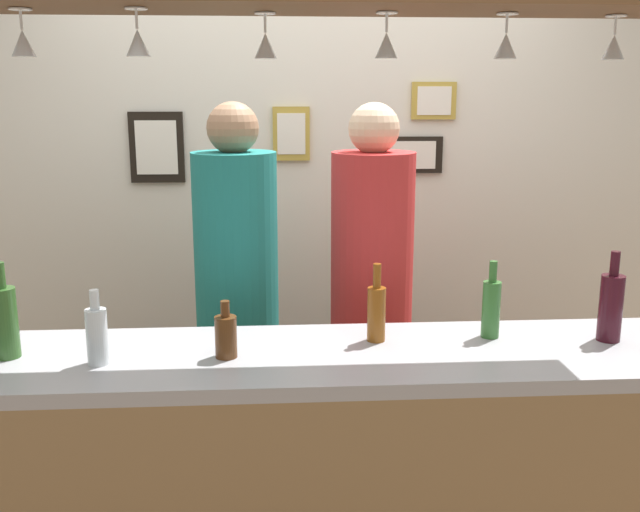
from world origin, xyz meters
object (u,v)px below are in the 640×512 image
object	(u,v)px
picture_frame_crest	(291,134)
bottle_champagne_green	(4,320)
person_left_teal_shirt	(237,274)
bottle_beer_brown_stubby	(226,335)
person_middle_red_shirt	(372,272)
bottle_beer_amber_tall	(376,311)
bottle_soda_clear	(97,334)
picture_frame_lower_pair	(412,155)
picture_frame_upper_small	(434,101)
picture_frame_caricature	(157,147)
bottle_wine_dark_red	(611,306)
bottle_beer_green_import	(491,307)

from	to	relation	value
picture_frame_crest	bottle_champagne_green	bearing A→B (deg)	-123.44
person_left_teal_shirt	bottle_beer_brown_stubby	bearing A→B (deg)	-89.71
person_middle_red_shirt	bottle_beer_amber_tall	bearing A→B (deg)	-96.46
person_middle_red_shirt	bottle_soda_clear	bearing A→B (deg)	-140.02
bottle_soda_clear	picture_frame_lower_pair	world-z (taller)	picture_frame_lower_pair
person_middle_red_shirt	picture_frame_upper_small	size ratio (longest dim) A/B	7.94
bottle_beer_brown_stubby	picture_frame_lower_pair	distance (m)	1.72
bottle_beer_brown_stubby	picture_frame_crest	distance (m)	1.55
person_middle_red_shirt	bottle_soda_clear	xyz separation A→B (m)	(-0.93, -0.78, 0.02)
person_middle_red_shirt	bottle_beer_amber_tall	distance (m)	0.64
person_middle_red_shirt	picture_frame_caricature	distance (m)	1.27
bottle_beer_amber_tall	bottle_wine_dark_red	xyz separation A→B (m)	(0.76, -0.05, 0.02)
bottle_soda_clear	picture_frame_upper_small	bearing A→B (deg)	47.87
bottle_beer_green_import	bottle_wine_dark_red	size ratio (longest dim) A/B	0.87
person_middle_red_shirt	picture_frame_upper_small	bearing A→B (deg)	60.19
bottle_beer_green_import	picture_frame_upper_small	distance (m)	1.46
bottle_beer_amber_tall	bottle_beer_brown_stubby	size ratio (longest dim) A/B	1.44
person_left_teal_shirt	bottle_champagne_green	xyz separation A→B (m)	(-0.67, -0.71, 0.04)
bottle_beer_green_import	bottle_beer_amber_tall	distance (m)	0.39
bottle_champagne_green	person_middle_red_shirt	bearing A→B (deg)	29.97
person_middle_red_shirt	bottle_wine_dark_red	xyz separation A→B (m)	(0.69, -0.68, 0.05)
picture_frame_upper_small	picture_frame_lower_pair	size ratio (longest dim) A/B	0.73
bottle_beer_amber_tall	bottle_wine_dark_red	world-z (taller)	bottle_wine_dark_red
picture_frame_upper_small	bottle_beer_amber_tall	bearing A→B (deg)	-109.35
bottle_champagne_green	picture_frame_crest	world-z (taller)	picture_frame_crest
person_left_teal_shirt	picture_frame_crest	distance (m)	0.90
bottle_beer_green_import	picture_frame_lower_pair	bearing A→B (deg)	90.99
bottle_soda_clear	picture_frame_caricature	size ratio (longest dim) A/B	0.68
bottle_beer_brown_stubby	bottle_wine_dark_red	bearing A→B (deg)	3.35
picture_frame_caricature	picture_frame_lower_pair	xyz separation A→B (m)	(1.25, 0.00, -0.04)
person_middle_red_shirt	bottle_soda_clear	distance (m)	1.22
bottle_beer_amber_tall	picture_frame_lower_pair	distance (m)	1.42
bottle_beer_brown_stubby	person_middle_red_shirt	bearing A→B (deg)	53.63
bottle_beer_brown_stubby	bottle_beer_amber_tall	bearing A→B (deg)	13.89
bottle_beer_amber_tall	picture_frame_upper_small	xyz separation A→B (m)	(0.46, 1.31, 0.66)
person_middle_red_shirt	picture_frame_upper_small	world-z (taller)	picture_frame_upper_small
bottle_beer_amber_tall	bottle_beer_brown_stubby	distance (m)	0.50
person_middle_red_shirt	picture_frame_lower_pair	size ratio (longest dim) A/B	5.83
person_left_teal_shirt	picture_frame_lower_pair	xyz separation A→B (m)	(0.85, 0.68, 0.42)
person_left_teal_shirt	bottle_wine_dark_red	xyz separation A→B (m)	(1.25, -0.68, 0.04)
picture_frame_lower_pair	bottle_beer_amber_tall	bearing A→B (deg)	-105.45
person_middle_red_shirt	bottle_wine_dark_red	bearing A→B (deg)	-44.40
person_left_teal_shirt	bottle_champagne_green	distance (m)	0.98
person_middle_red_shirt	bottle_beer_brown_stubby	xyz separation A→B (m)	(-0.55, -0.75, -0.00)
bottle_beer_green_import	picture_frame_lower_pair	world-z (taller)	picture_frame_lower_pair
bottle_beer_green_import	person_middle_red_shirt	bearing A→B (deg)	116.80
person_left_teal_shirt	picture_frame_lower_pair	world-z (taller)	person_left_teal_shirt
bottle_beer_amber_tall	picture_frame_caricature	world-z (taller)	picture_frame_caricature
bottle_beer_amber_tall	bottle_soda_clear	size ratio (longest dim) A/B	1.13
bottle_champagne_green	picture_frame_caricature	bearing A→B (deg)	79.25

